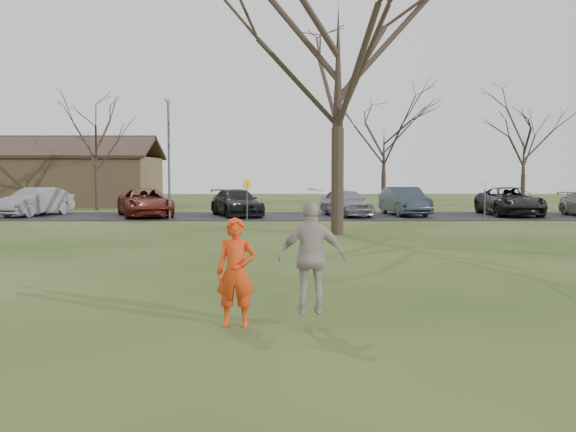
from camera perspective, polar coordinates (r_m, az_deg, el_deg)
The scene contains 16 objects.
ground at distance 11.19m, azimuth 0.07°, elevation -9.13°, with size 120.00×120.00×0.00m, color #1E380F.
parking_strip at distance 35.99m, azimuth -0.12°, elevation -0.02°, with size 62.00×6.50×0.04m, color black.
player_defender at distance 10.69m, azimuth -4.56°, elevation -4.91°, with size 0.65×0.43×1.78m, color red.
car_1 at distance 38.66m, azimuth -21.15°, elevation 1.17°, with size 1.64×4.70×1.55m, color gray.
car_2 at distance 36.19m, azimuth -12.34°, elevation 1.14°, with size 2.51×5.45×1.51m, color maroon.
car_3 at distance 35.91m, azimuth -4.51°, elevation 1.16°, with size 2.04×5.03×1.46m, color black.
car_4 at distance 35.85m, azimuth 5.08°, elevation 1.18°, with size 1.77×4.41×1.50m, color gray.
car_5 at distance 36.97m, azimuth 10.11°, elevation 1.28°, with size 1.67×4.79×1.58m, color #2C3642.
car_6 at distance 38.40m, azimuth 18.76°, elevation 1.22°, with size 2.60×5.64×1.57m, color black.
catching_play at distance 10.47m, azimuth 2.09°, elevation -3.59°, with size 1.09×0.49×2.03m.
building at distance 52.82m, azimuth -22.43°, elevation 3.04°, with size 20.60×8.50×5.14m.
lamp_post at distance 33.96m, azimuth -10.36°, elevation 6.34°, with size 0.34×0.34×6.27m.
sign_yellow at distance 32.98m, azimuth -3.59°, elevation 2.09°, with size 0.35×0.35×2.08m.
sign_white at distance 34.42m, azimuth 16.79°, elevation 2.01°, with size 0.35×0.35×2.08m.
big_tree at distance 26.36m, azimuth 4.39°, elevation 13.72°, with size 9.00×9.00×14.00m, color #352821, non-canonical shape.
small_tree_row at distance 41.22m, azimuth 6.01°, elevation 5.86°, with size 55.00×5.90×8.50m.
Camera 1 is at (-0.05, -10.90, 2.54)m, focal length 40.80 mm.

